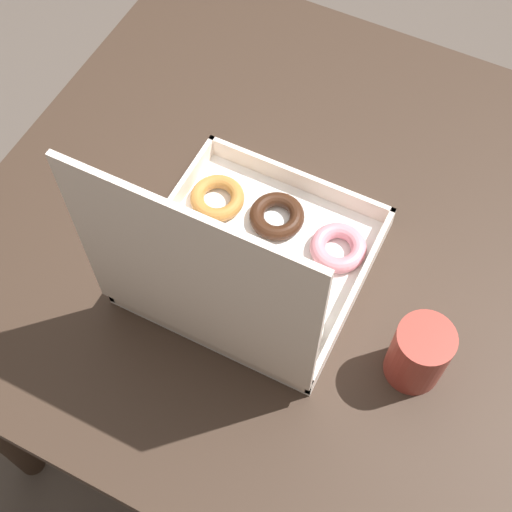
# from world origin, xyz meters

# --- Properties ---
(ground_plane) EXTENTS (8.00, 8.00, 0.00)m
(ground_plane) POSITION_xyz_m (0.00, 0.00, 0.00)
(ground_plane) COLOR #564C44
(dining_table) EXTENTS (0.95, 0.93, 0.73)m
(dining_table) POSITION_xyz_m (0.00, 0.00, 0.62)
(dining_table) COLOR #38281E
(dining_table) RESTS_ON ground_plane
(donut_box) EXTENTS (0.31, 0.31, 0.35)m
(donut_box) POSITION_xyz_m (0.03, 0.13, 0.79)
(donut_box) COLOR white
(donut_box) RESTS_ON dining_table
(coffee_mug) EXTENTS (0.08, 0.08, 0.11)m
(coffee_mug) POSITION_xyz_m (-0.24, 0.14, 0.78)
(coffee_mug) COLOR #A3382D
(coffee_mug) RESTS_ON dining_table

